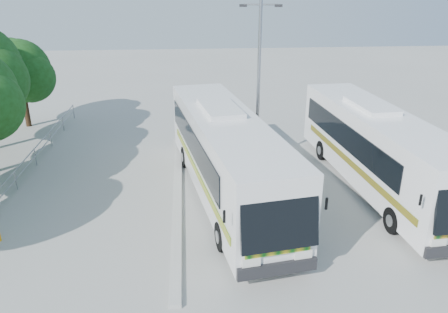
{
  "coord_description": "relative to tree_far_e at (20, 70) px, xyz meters",
  "views": [
    {
      "loc": [
        -1.75,
        -16.75,
        9.32
      ],
      "look_at": [
        -0.06,
        2.22,
        1.68
      ],
      "focal_mm": 35.0,
      "sensor_mm": 36.0,
      "label": 1
    }
  ],
  "objects": [
    {
      "name": "tree_far_e",
      "position": [
        0.0,
        0.0,
        0.0
      ],
      "size": [
        4.54,
        4.28,
        5.92
      ],
      "color": "#382314",
      "rests_on": "ground"
    },
    {
      "name": "ground",
      "position": [
        12.63,
        -13.3,
        -3.89
      ],
      "size": [
        100.0,
        100.0,
        0.0
      ],
      "primitive_type": "plane",
      "color": "#9F9F9A",
      "rests_on": "ground"
    },
    {
      "name": "coach_adjacent",
      "position": [
        19.85,
        -11.39,
        -1.88
      ],
      "size": [
        3.51,
        13.33,
        3.66
      ],
      "rotation": [
        0.0,
        0.0,
        0.06
      ],
      "color": "white",
      "rests_on": "ground"
    },
    {
      "name": "coach_main",
      "position": [
        12.6,
        -11.75,
        -1.8
      ],
      "size": [
        4.88,
        13.97,
        3.81
      ],
      "rotation": [
        0.0,
        0.0,
        0.16
      ],
      "color": "silver",
      "rests_on": "ground"
    },
    {
      "name": "lamppost",
      "position": [
        14.63,
        -8.04,
        0.82
      ],
      "size": [
        2.08,
        0.52,
        8.52
      ],
      "rotation": [
        0.0,
        0.0,
        -0.16
      ],
      "color": "#919499",
      "rests_on": "ground"
    },
    {
      "name": "kerb_divider",
      "position": [
        10.33,
        -11.3,
        -3.81
      ],
      "size": [
        0.4,
        16.0,
        0.15
      ],
      "primitive_type": "cube",
      "color": "#B2B2AD",
      "rests_on": "ground"
    },
    {
      "name": "railing",
      "position": [
        2.63,
        -9.3,
        -3.15
      ],
      "size": [
        0.06,
        22.0,
        1.0
      ],
      "color": "gray",
      "rests_on": "ground"
    }
  ]
}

